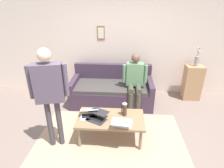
# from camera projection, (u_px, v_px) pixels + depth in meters

# --- Properties ---
(ground_plane) EXTENTS (7.68, 7.68, 0.00)m
(ground_plane) POSITION_uv_depth(u_px,v_px,m) (108.00, 144.00, 3.28)
(ground_plane) COLOR #7D6A61
(area_rug) EXTENTS (2.66, 1.82, 0.01)m
(area_rug) POSITION_uv_depth(u_px,v_px,m) (110.00, 141.00, 3.33)
(area_rug) COLOR tan
(area_rug) RESTS_ON ground_plane
(back_wall) EXTENTS (7.04, 0.11, 2.70)m
(back_wall) POSITION_uv_depth(u_px,v_px,m) (115.00, 42.00, 4.71)
(back_wall) COLOR beige
(back_wall) RESTS_ON ground_plane
(couch) EXTENTS (1.93, 0.91, 0.88)m
(couch) POSITION_uv_depth(u_px,v_px,m) (112.00, 91.00, 4.52)
(couch) COLOR #3C2C3F
(couch) RESTS_ON ground_plane
(coffee_table) EXTENTS (1.18, 0.64, 0.44)m
(coffee_table) POSITION_uv_depth(u_px,v_px,m) (111.00, 120.00, 3.25)
(coffee_table) COLOR #896C4C
(coffee_table) RESTS_ON ground_plane
(laptop_left) EXTENTS (0.35, 0.38, 0.13)m
(laptop_left) POSITION_uv_depth(u_px,v_px,m) (122.00, 123.00, 3.02)
(laptop_left) COLOR silver
(laptop_left) RESTS_ON coffee_table
(laptop_center) EXTENTS (0.43, 0.42, 0.12)m
(laptop_center) POSITION_uv_depth(u_px,v_px,m) (97.00, 117.00, 3.18)
(laptop_center) COLOR #28282D
(laptop_center) RESTS_ON coffee_table
(laptop_right) EXTENTS (0.37, 0.33, 0.15)m
(laptop_right) POSITION_uv_depth(u_px,v_px,m) (89.00, 114.00, 3.26)
(laptop_right) COLOR silver
(laptop_right) RESTS_ON coffee_table
(french_press) EXTENTS (0.10, 0.08, 0.27)m
(french_press) POSITION_uv_depth(u_px,v_px,m) (125.00, 109.00, 3.26)
(french_press) COLOR #4C3323
(french_press) RESTS_ON coffee_table
(side_shelf) EXTENTS (0.42, 0.32, 0.88)m
(side_shelf) POSITION_uv_depth(u_px,v_px,m) (192.00, 83.00, 4.63)
(side_shelf) COLOR tan
(side_shelf) RESTS_ON ground_plane
(flower_vase) EXTENTS (0.09, 0.09, 0.45)m
(flower_vase) POSITION_uv_depth(u_px,v_px,m) (197.00, 60.00, 4.38)
(flower_vase) COLOR #A2929B
(flower_vase) RESTS_ON side_shelf
(person_standing) EXTENTS (0.60, 0.29, 1.72)m
(person_standing) POSITION_uv_depth(u_px,v_px,m) (49.00, 88.00, 2.82)
(person_standing) COLOR #413D44
(person_standing) RESTS_ON ground_plane
(person_seated) EXTENTS (0.55, 0.51, 1.28)m
(person_seated) POSITION_uv_depth(u_px,v_px,m) (135.00, 79.00, 4.10)
(person_seated) COLOR #444334
(person_seated) RESTS_ON ground_plane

